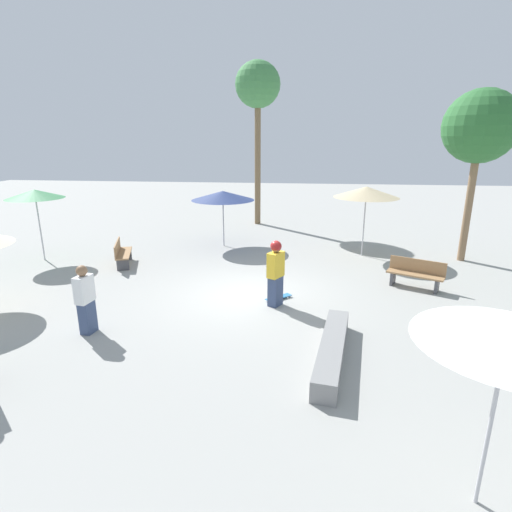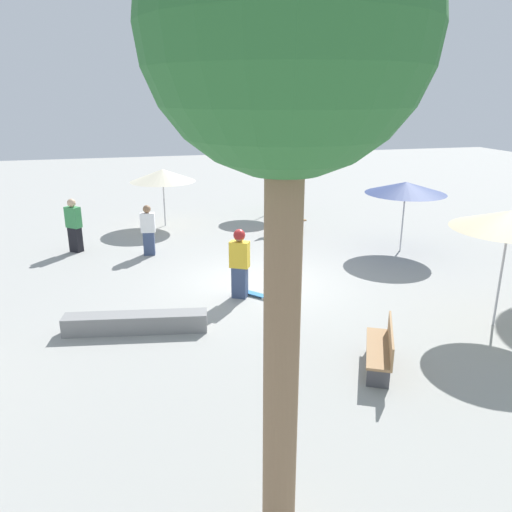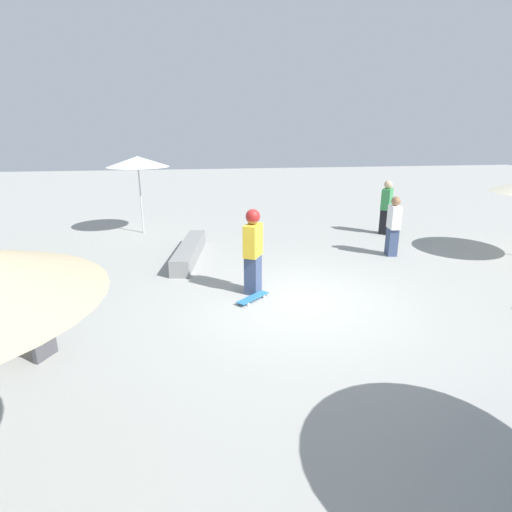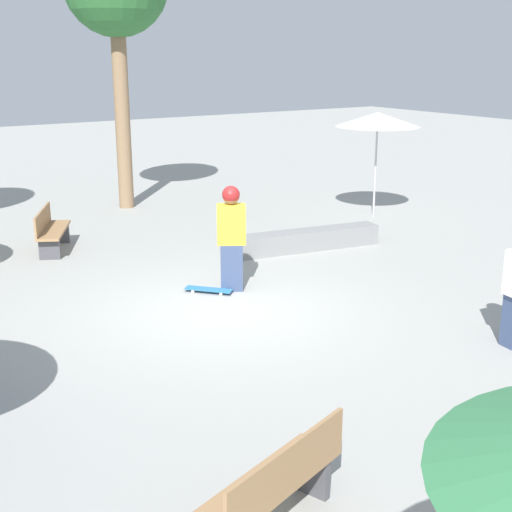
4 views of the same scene
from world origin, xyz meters
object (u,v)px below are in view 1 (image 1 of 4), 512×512
at_px(skateboard, 279,297).
at_px(bench_near, 416,274).
at_px(shade_umbrella_white, 509,329).
at_px(palm_tree_left, 480,128).
at_px(shade_umbrella_navy, 223,196).
at_px(palm_tree_right, 258,89).
at_px(bystander_far, 85,300).
at_px(shade_umbrella_tan, 366,192).
at_px(shade_umbrella_green, 35,194).
at_px(bench_far, 122,253).
at_px(skater_main, 276,271).
at_px(concrete_ledge, 332,350).

distance_m(skateboard, bench_near, 4.22).
height_order(shade_umbrella_white, palm_tree_left, palm_tree_left).
distance_m(shade_umbrella_navy, palm_tree_right, 6.53).
bearing_deg(bystander_far, shade_umbrella_tan, 143.43).
bearing_deg(shade_umbrella_green, shade_umbrella_white, -37.84).
xyz_separation_m(bench_near, shade_umbrella_green, (-12.73, 1.43, 1.98)).
xyz_separation_m(bench_near, bystander_far, (-8.19, -3.82, 0.38)).
distance_m(palm_tree_right, bystander_far, 14.12).
bearing_deg(bench_far, skater_main, 42.90).
xyz_separation_m(shade_umbrella_tan, bystander_far, (-7.11, -7.16, -1.60)).
height_order(bench_far, palm_tree_right, palm_tree_right).
bearing_deg(palm_tree_right, concrete_ledge, -77.46).
height_order(bench_far, shade_umbrella_tan, shade_umbrella_tan).
bearing_deg(bystander_far, palm_tree_left, 131.34).
xyz_separation_m(skater_main, concrete_ledge, (1.31, -2.59, -0.76)).
height_order(shade_umbrella_tan, bystander_far, shade_umbrella_tan).
height_order(skateboard, bench_near, bench_near).
bearing_deg(palm_tree_left, bench_far, -170.81).
height_order(shade_umbrella_tan, palm_tree_right, palm_tree_right).
relative_size(bench_near, shade_umbrella_tan, 0.62).
bearing_deg(palm_tree_left, concrete_ledge, -124.65).
bearing_deg(bench_near, shade_umbrella_green, 20.45).
distance_m(bench_far, palm_tree_right, 10.59).
distance_m(skater_main, concrete_ledge, 3.00).
height_order(skateboard, shade_umbrella_tan, shade_umbrella_tan).
distance_m(concrete_ledge, bench_near, 5.17).
bearing_deg(shade_umbrella_white, bench_near, 80.86).
bearing_deg(palm_tree_right, skateboard, -80.57).
height_order(shade_umbrella_green, bystander_far, shade_umbrella_green).
bearing_deg(skater_main, concrete_ledge, -123.49).
height_order(concrete_ledge, shade_umbrella_navy, shade_umbrella_navy).
height_order(bench_near, palm_tree_left, palm_tree_left).
height_order(shade_umbrella_white, bystander_far, shade_umbrella_white).
relative_size(bench_near, shade_umbrella_white, 0.65).
bearing_deg(bench_near, shade_umbrella_tan, -45.21).
distance_m(skater_main, shade_umbrella_white, 6.54).
distance_m(bench_far, shade_umbrella_green, 3.71).
distance_m(shade_umbrella_tan, palm_tree_left, 4.17).
xyz_separation_m(concrete_ledge, palm_tree_left, (5.18, 7.49, 4.42)).
bearing_deg(bystander_far, shade_umbrella_white, 70.26).
relative_size(skateboard, shade_umbrella_navy, 0.29).
xyz_separation_m(skateboard, bystander_far, (-4.21, -2.45, 0.75)).
distance_m(skateboard, shade_umbrella_tan, 6.01).
bearing_deg(shade_umbrella_white, skateboard, 114.22).
bearing_deg(bench_near, palm_tree_left, -101.31).
xyz_separation_m(skater_main, shade_umbrella_tan, (2.97, 5.12, 1.45)).
relative_size(shade_umbrella_navy, shade_umbrella_white, 1.02).
relative_size(shade_umbrella_white, palm_tree_left, 0.42).
relative_size(skater_main, shade_umbrella_green, 0.69).
height_order(shade_umbrella_tan, palm_tree_left, palm_tree_left).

